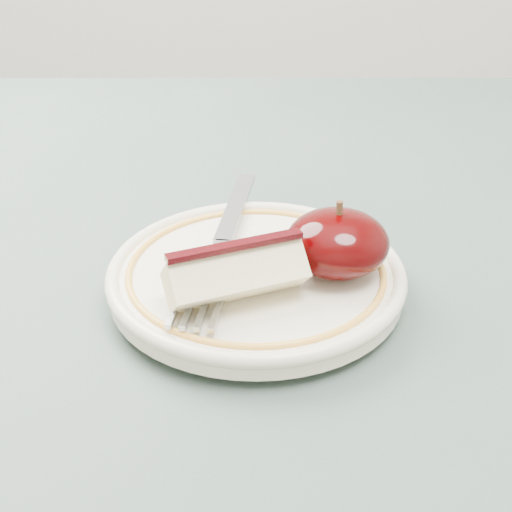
{
  "coord_description": "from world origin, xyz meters",
  "views": [
    {
      "loc": [
        0.08,
        -0.4,
        1.0
      ],
      "look_at": [
        0.08,
        -0.02,
        0.78
      ],
      "focal_mm": 50.0,
      "sensor_mm": 36.0,
      "label": 1
    }
  ],
  "objects_px": {
    "plate": "(256,276)",
    "fork": "(222,244)",
    "table": "(143,380)",
    "apple_half": "(337,243)"
  },
  "relations": [
    {
      "from": "plate",
      "to": "fork",
      "type": "distance_m",
      "value": 0.03
    },
    {
      "from": "table",
      "to": "fork",
      "type": "height_order",
      "value": "fork"
    },
    {
      "from": "table",
      "to": "apple_half",
      "type": "height_order",
      "value": "apple_half"
    },
    {
      "from": "table",
      "to": "plate",
      "type": "xyz_separation_m",
      "value": [
        0.08,
        -0.02,
        0.1
      ]
    },
    {
      "from": "apple_half",
      "to": "fork",
      "type": "xyz_separation_m",
      "value": [
        -0.07,
        0.02,
        -0.01
      ]
    },
    {
      "from": "table",
      "to": "plate",
      "type": "height_order",
      "value": "plate"
    },
    {
      "from": "apple_half",
      "to": "fork",
      "type": "relative_size",
      "value": 0.31
    },
    {
      "from": "apple_half",
      "to": "fork",
      "type": "distance_m",
      "value": 0.08
    },
    {
      "from": "table",
      "to": "apple_half",
      "type": "distance_m",
      "value": 0.18
    },
    {
      "from": "plate",
      "to": "apple_half",
      "type": "relative_size",
      "value": 2.93
    }
  ]
}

